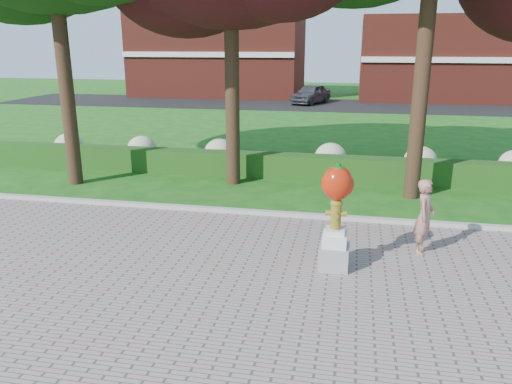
# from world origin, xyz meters

# --- Properties ---
(ground) EXTENTS (100.00, 100.00, 0.00)m
(ground) POSITION_xyz_m (0.00, 0.00, 0.00)
(ground) COLOR #165314
(ground) RESTS_ON ground
(curb) EXTENTS (40.00, 0.18, 0.15)m
(curb) POSITION_xyz_m (0.00, 3.00, 0.07)
(curb) COLOR #ADADA5
(curb) RESTS_ON ground
(lawn_hedge) EXTENTS (24.00, 0.70, 0.80)m
(lawn_hedge) POSITION_xyz_m (0.00, 7.00, 0.40)
(lawn_hedge) COLOR #1A4914
(lawn_hedge) RESTS_ON ground
(hydrangea_row) EXTENTS (20.10, 1.10, 0.99)m
(hydrangea_row) POSITION_xyz_m (0.57, 8.00, 0.55)
(hydrangea_row) COLOR beige
(hydrangea_row) RESTS_ON ground
(street) EXTENTS (50.00, 8.00, 0.02)m
(street) POSITION_xyz_m (0.00, 28.00, 0.01)
(street) COLOR black
(street) RESTS_ON ground
(building_left) EXTENTS (14.00, 8.00, 7.00)m
(building_left) POSITION_xyz_m (-10.00, 34.00, 3.50)
(building_left) COLOR maroon
(building_left) RESTS_ON ground
(building_right) EXTENTS (12.00, 8.00, 6.40)m
(building_right) POSITION_xyz_m (8.00, 34.00, 3.20)
(building_right) COLOR maroon
(building_right) RESTS_ON ground
(hydrant_sculpture) EXTENTS (0.63, 0.59, 2.15)m
(hydrant_sculpture) POSITION_xyz_m (1.49, 0.12, 1.18)
(hydrant_sculpture) COLOR gray
(hydrant_sculpture) RESTS_ON walkway
(woman) EXTENTS (0.55, 0.68, 1.62)m
(woman) POSITION_xyz_m (3.30, 1.26, 0.85)
(woman) COLOR #AA6E61
(woman) RESTS_ON walkway
(parked_car) EXTENTS (3.10, 4.54, 1.43)m
(parked_car) POSITION_xyz_m (-1.55, 28.62, 0.74)
(parked_car) COLOR #3E4246
(parked_car) RESTS_ON street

